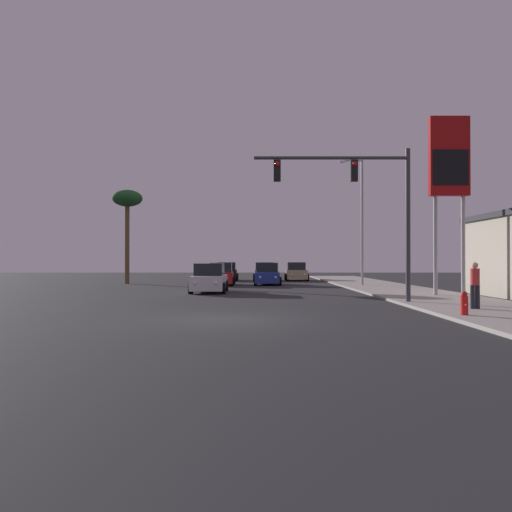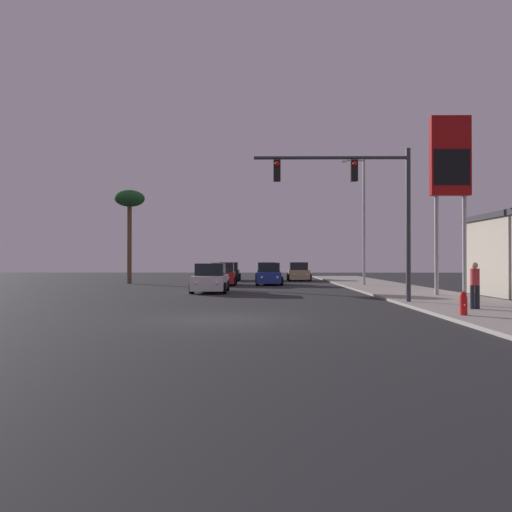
# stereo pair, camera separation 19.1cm
# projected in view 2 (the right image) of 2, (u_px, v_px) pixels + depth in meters

# --- Properties ---
(ground_plane) EXTENTS (120.00, 120.00, 0.00)m
(ground_plane) POSITION_uv_depth(u_px,v_px,m) (223.00, 319.00, 15.72)
(ground_plane) COLOR #28282B
(sidewalk_right) EXTENTS (5.00, 60.00, 0.12)m
(sidewalk_right) POSITION_uv_depth(u_px,v_px,m) (422.00, 295.00, 25.63)
(sidewalk_right) COLOR #9E998E
(sidewalk_right) RESTS_ON ground
(car_blue) EXTENTS (2.04, 4.33, 1.68)m
(car_blue) POSITION_uv_depth(u_px,v_px,m) (269.00, 275.00, 37.98)
(car_blue) COLOR navy
(car_blue) RESTS_ON ground
(car_grey) EXTENTS (2.04, 4.33, 1.68)m
(car_grey) POSITION_uv_depth(u_px,v_px,m) (267.00, 272.00, 46.02)
(car_grey) COLOR slate
(car_grey) RESTS_ON ground
(car_tan) EXTENTS (2.04, 4.33, 1.68)m
(car_tan) POSITION_uv_depth(u_px,v_px,m) (299.00, 272.00, 45.73)
(car_tan) COLOR tan
(car_tan) RESTS_ON ground
(car_black) EXTENTS (2.04, 4.32, 1.68)m
(car_black) POSITION_uv_depth(u_px,v_px,m) (229.00, 272.00, 46.01)
(car_black) COLOR black
(car_black) RESTS_ON ground
(car_white) EXTENTS (2.04, 4.32, 1.68)m
(car_white) POSITION_uv_depth(u_px,v_px,m) (210.00, 279.00, 28.95)
(car_white) COLOR silver
(car_white) RESTS_ON ground
(car_red) EXTENTS (2.04, 4.33, 1.68)m
(car_red) POSITION_uv_depth(u_px,v_px,m) (223.00, 275.00, 37.41)
(car_red) COLOR maroon
(car_red) RESTS_ON ground
(traffic_light_mast) EXTENTS (6.65, 0.36, 6.50)m
(traffic_light_mast) POSITION_uv_depth(u_px,v_px,m) (364.00, 194.00, 21.13)
(traffic_light_mast) COLOR #38383D
(traffic_light_mast) RESTS_ON sidewalk_right
(street_lamp) EXTENTS (1.74, 0.24, 9.00)m
(street_lamp) POSITION_uv_depth(u_px,v_px,m) (362.00, 215.00, 35.44)
(street_lamp) COLOR #99999E
(street_lamp) RESTS_ON sidewalk_right
(gas_station_sign) EXTENTS (2.00, 0.42, 9.00)m
(gas_station_sign) POSITION_uv_depth(u_px,v_px,m) (450.00, 166.00, 25.05)
(gas_station_sign) COLOR #99999E
(gas_station_sign) RESTS_ON sidewalk_right
(fire_hydrant) EXTENTS (0.24, 0.34, 0.76)m
(fire_hydrant) POSITION_uv_depth(u_px,v_px,m) (463.00, 304.00, 15.82)
(fire_hydrant) COLOR red
(fire_hydrant) RESTS_ON sidewalk_right
(pedestrian_on_sidewalk) EXTENTS (0.34, 0.32, 1.67)m
(pedestrian_on_sidewalk) POSITION_uv_depth(u_px,v_px,m) (475.00, 283.00, 17.86)
(pedestrian_on_sidewalk) COLOR #23232D
(pedestrian_on_sidewalk) RESTS_ON sidewalk_right
(palm_tree_mid) EXTENTS (2.40, 2.40, 7.48)m
(palm_tree_mid) POSITION_uv_depth(u_px,v_px,m) (130.00, 203.00, 39.85)
(palm_tree_mid) COLOR brown
(palm_tree_mid) RESTS_ON ground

